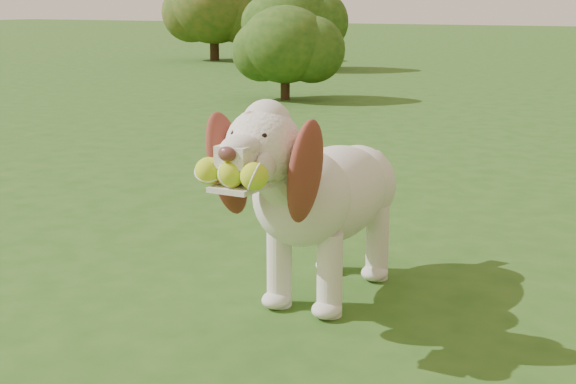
% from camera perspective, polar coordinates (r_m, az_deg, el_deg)
% --- Properties ---
extents(ground, '(80.00, 80.00, 0.00)m').
position_cam_1_polar(ground, '(3.11, 2.41, -9.88)').
color(ground, '#254E16').
rests_on(ground, ground).
extents(dog, '(0.48, 1.37, 0.89)m').
position_cam_1_polar(dog, '(3.28, 2.28, 0.15)').
color(dog, silver).
rests_on(dog, ground).
extents(shrub_a, '(1.14, 1.14, 1.18)m').
position_cam_1_polar(shrub_a, '(10.23, -0.21, 10.44)').
color(shrub_a, '#382314').
rests_on(shrub_a, ground).
extents(shrub_e, '(1.55, 1.55, 1.61)m').
position_cam_1_polar(shrub_e, '(14.83, 0.26, 12.34)').
color(shrub_e, '#382314').
rests_on(shrub_e, ground).
extents(shrub_g, '(1.86, 1.86, 1.92)m').
position_cam_1_polar(shrub_g, '(17.24, -5.31, 13.05)').
color(shrub_g, '#382314').
rests_on(shrub_g, ground).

